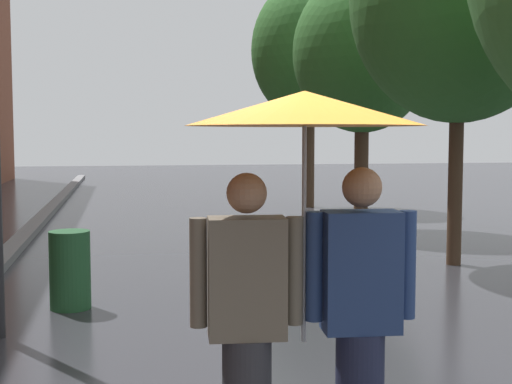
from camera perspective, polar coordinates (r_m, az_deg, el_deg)
name	(u,v)px	position (r m, az deg, el deg)	size (l,w,h in m)	color
kerb_strip	(29,231)	(14.13, -17.78, -3.02)	(0.30, 36.00, 0.12)	slate
street_tree_2	(363,53)	(14.29, 8.57, 10.99)	(2.75, 2.75, 5.08)	#473323
street_tree_3	(309,51)	(18.64, 4.30, 11.22)	(3.00, 3.00, 5.89)	#473323
couple_under_umbrella	(305,217)	(3.69, 3.93, -2.00)	(1.24, 1.24, 2.11)	#2D2D33
litter_bin	(70,270)	(7.99, -14.73, -6.08)	(0.44, 0.44, 0.85)	#1E4C28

